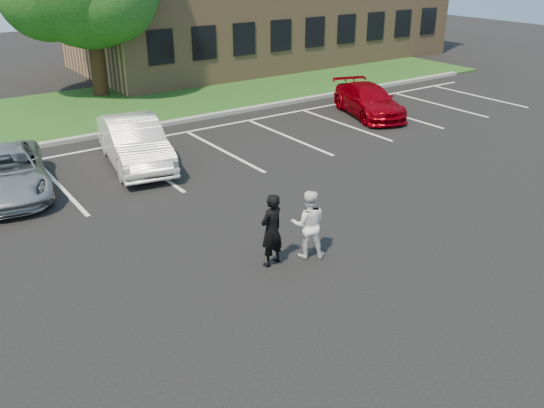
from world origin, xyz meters
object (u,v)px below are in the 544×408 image
(man_black_suit, at_px, (272,230))
(car_white_sedan, at_px, (135,143))
(man_white_shirt, at_px, (308,224))
(car_silver_minivan, at_px, (7,172))
(car_red_compact, at_px, (369,101))

(man_black_suit, relative_size, car_white_sedan, 0.36)
(man_black_suit, distance_m, car_white_sedan, 7.73)
(man_white_shirt, distance_m, car_white_sedan, 7.93)
(car_silver_minivan, distance_m, car_white_sedan, 3.89)
(man_black_suit, xyz_separation_m, man_white_shirt, (0.89, -0.16, -0.04))
(car_silver_minivan, xyz_separation_m, car_red_compact, (14.21, 0.28, -0.01))
(man_black_suit, bearing_deg, man_white_shirt, 158.37)
(man_black_suit, xyz_separation_m, car_red_compact, (10.39, 7.88, -0.21))
(car_white_sedan, bearing_deg, car_silver_minivan, -168.08)
(man_black_suit, height_order, car_white_sedan, man_black_suit)
(car_red_compact, bearing_deg, man_white_shirt, -121.76)
(man_white_shirt, relative_size, car_white_sedan, 0.35)
(man_white_shirt, height_order, car_white_sedan, man_white_shirt)
(car_silver_minivan, height_order, car_white_sedan, car_white_sedan)
(man_white_shirt, relative_size, car_red_compact, 0.37)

